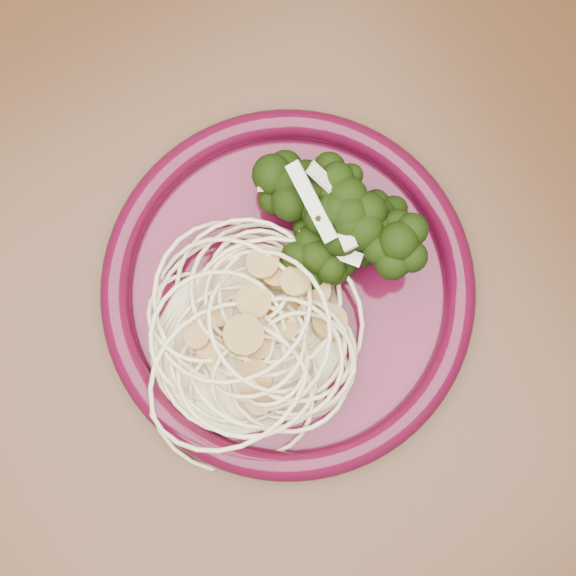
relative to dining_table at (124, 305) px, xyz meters
The scene contains 6 objects.
dining_table is the anchor object (origin of this frame).
dinner_plate 0.17m from the dining_table, 32.51° to the right, with size 0.32×0.32×0.02m.
spaghetti_pile 0.16m from the dining_table, 50.75° to the right, with size 0.13×0.11×0.03m, color beige.
scallop_cluster 0.19m from the dining_table, 50.75° to the right, with size 0.12×0.12×0.04m, color #A37A38, non-canonical shape.
broccoli_pile 0.21m from the dining_table, 17.75° to the right, with size 0.09×0.14×0.05m, color black.
onion_garnish 0.23m from the dining_table, 17.75° to the right, with size 0.06×0.09×0.05m, color beige, non-canonical shape.
Camera 1 is at (0.07, -0.13, 1.27)m, focal length 50.00 mm.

